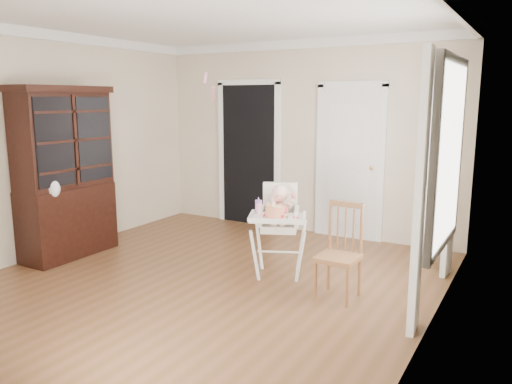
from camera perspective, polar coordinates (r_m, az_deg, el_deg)
The scene contains 16 objects.
floor at distance 5.31m, azimuth -6.27°, elevation -10.41°, with size 5.00×5.00×0.00m, color brown.
ceiling at distance 5.02m, azimuth -6.93°, elevation 19.70°, with size 5.00×5.00×0.00m, color white.
wall_back at distance 7.15m, azimuth 5.48°, elevation 6.16°, with size 4.50×4.50×0.00m, color beige.
wall_left at distance 6.58m, azimuth -22.61°, elevation 5.01°, with size 5.00×5.00×0.00m, color beige.
wall_right at distance 4.08m, azimuth 19.75°, elevation 2.23°, with size 5.00×5.00×0.00m, color beige.
crown_molding at distance 5.01m, azimuth -6.91°, elevation 19.02°, with size 4.50×5.00×0.12m, color white, non-canonical shape.
doorway at distance 7.57m, azimuth -0.83°, elevation 4.62°, with size 1.06×0.05×2.22m.
closet_door at distance 6.90m, azimuth 10.66°, elevation 3.15°, with size 0.96×0.09×2.13m.
window_right at distance 4.88m, azimuth 20.59°, elevation 2.72°, with size 0.13×1.84×2.30m.
high_chair at distance 5.36m, azimuth 2.65°, elevation -3.10°, with size 0.81×0.89×1.02m.
baby at distance 5.35m, azimuth 2.70°, elevation -1.54°, with size 0.34×0.24×0.44m.
cake at distance 5.05m, azimuth 2.23°, elevation -2.30°, with size 0.27×0.27×0.12m.
sippy_cup at distance 5.25m, azimuth 0.28°, elevation -1.64°, with size 0.07×0.07×0.18m.
china_cabinet at distance 6.40m, azimuth -21.01°, elevation 2.06°, with size 0.54×1.21×2.05m.
dining_chair at distance 4.89m, azimuth 9.51°, elevation -7.05°, with size 0.38×0.38×0.92m.
streamer at distance 6.12m, azimuth -5.78°, elevation 12.91°, with size 0.03×0.50×0.02m, color pink, non-canonical shape.
Camera 1 is at (2.96, -3.98, 1.90)m, focal length 35.00 mm.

